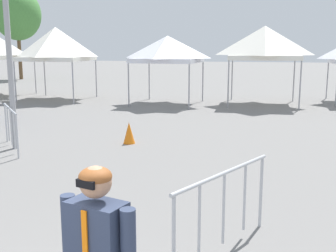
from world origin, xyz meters
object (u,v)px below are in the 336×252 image
canopy_tent_behind_right (265,43)px  crowd_barrier_near_person (11,120)px  canopy_tent_behind_center (56,44)px  canopy_tent_right_of_center (167,49)px  tree_behind_tents_center (17,14)px  traffic_cone_lot_center (129,133)px  crowd_barrier_by_lift (224,196)px

canopy_tent_behind_right → crowd_barrier_near_person: size_ratio=2.16×
canopy_tent_behind_center → canopy_tent_right_of_center: bearing=-2.8°
tree_behind_tents_center → traffic_cone_lot_center: size_ratio=12.01×
crowd_barrier_near_person → canopy_tent_behind_right: bearing=59.1°
canopy_tent_behind_center → traffic_cone_lot_center: (6.46, -8.23, -2.40)m
canopy_tent_behind_center → tree_behind_tents_center: size_ratio=0.50×
crowd_barrier_by_lift → traffic_cone_lot_center: 6.35m
traffic_cone_lot_center → crowd_barrier_near_person: bearing=-153.6°
canopy_tent_behind_center → canopy_tent_right_of_center: canopy_tent_behind_center is taller
canopy_tent_right_of_center → canopy_tent_behind_right: size_ratio=0.88×
canopy_tent_behind_right → traffic_cone_lot_center: bearing=-111.0°
crowd_barrier_by_lift → traffic_cone_lot_center: crowd_barrier_by_lift is taller
tree_behind_tents_center → crowd_barrier_by_lift: tree_behind_tents_center is taller
canopy_tent_behind_center → crowd_barrier_near_person: bearing=-68.5°
tree_behind_tents_center → crowd_barrier_near_person: 24.75m
crowd_barrier_by_lift → traffic_cone_lot_center: size_ratio=3.26×
canopy_tent_behind_center → tree_behind_tents_center: bearing=129.5°
tree_behind_tents_center → crowd_barrier_by_lift: bearing=-53.0°
canopy_tent_right_of_center → crowd_barrier_by_lift: 14.14m
canopy_tent_behind_center → canopy_tent_right_of_center: (5.60, -0.28, -0.24)m
canopy_tent_behind_right → tree_behind_tents_center: bearing=150.9°
tree_behind_tents_center → traffic_cone_lot_center: (15.62, -19.34, -4.72)m
crowd_barrier_by_lift → canopy_tent_right_of_center: bearing=106.5°
canopy_tent_right_of_center → crowd_barrier_by_lift: canopy_tent_right_of_center is taller
canopy_tent_behind_center → crowd_barrier_near_person: (3.77, -9.56, -1.94)m
canopy_tent_right_of_center → traffic_cone_lot_center: size_ratio=5.21×
canopy_tent_right_of_center → canopy_tent_behind_center: bearing=177.2°
canopy_tent_behind_right → crowd_barrier_by_lift: canopy_tent_behind_right is taller
tree_behind_tents_center → canopy_tent_behind_right: bearing=-29.1°
crowd_barrier_near_person → traffic_cone_lot_center: (2.69, 1.33, -0.46)m
canopy_tent_right_of_center → tree_behind_tents_center: bearing=142.3°
canopy_tent_behind_right → crowd_barrier_by_lift: 14.41m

